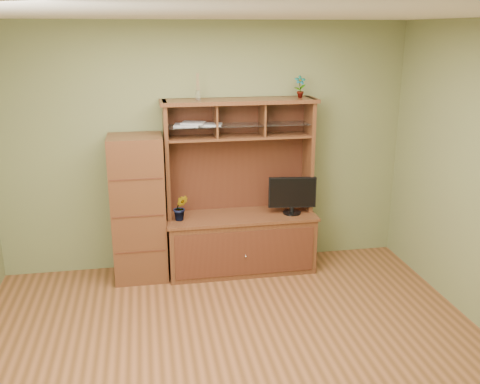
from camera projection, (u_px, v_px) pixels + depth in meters
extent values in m
cube|color=#5A3519|center=(238.00, 360.00, 4.40)|extent=(4.50, 4.00, 0.02)
cube|color=white|center=(237.00, 12.00, 3.61)|extent=(4.50, 4.00, 0.02)
cube|color=olive|center=(206.00, 148.00, 5.90)|extent=(4.50, 0.02, 2.70)
cube|color=olive|center=(326.00, 359.00, 2.11)|extent=(4.50, 0.02, 2.70)
cube|color=#462114|center=(241.00, 243.00, 5.97)|extent=(1.60, 0.55, 0.62)
cube|color=#3C1A10|center=(245.00, 253.00, 5.71)|extent=(1.50, 0.01, 0.50)
sphere|color=silver|center=(246.00, 256.00, 5.70)|extent=(0.02, 0.02, 0.02)
cube|color=#462114|center=(241.00, 216.00, 5.88)|extent=(1.64, 0.59, 0.03)
cube|color=#462114|center=(167.00, 160.00, 5.65)|extent=(0.04, 0.35, 1.25)
cube|color=#462114|center=(308.00, 154.00, 5.92)|extent=(0.04, 0.35, 1.25)
cube|color=#3C1A10|center=(236.00, 154.00, 5.94)|extent=(1.52, 0.02, 1.25)
cube|color=#462114|center=(239.00, 101.00, 5.61)|extent=(1.66, 0.40, 0.04)
cube|color=#462114|center=(239.00, 137.00, 5.72)|extent=(1.52, 0.32, 0.02)
cube|color=#462114|center=(215.00, 120.00, 5.62)|extent=(0.02, 0.31, 0.35)
cube|color=#462114|center=(262.00, 119.00, 5.71)|extent=(0.02, 0.31, 0.35)
cube|color=silver|center=(239.00, 125.00, 5.67)|extent=(1.50, 0.27, 0.01)
cylinder|color=black|center=(292.00, 213.00, 5.91)|extent=(0.20, 0.20, 0.02)
cylinder|color=black|center=(292.00, 209.00, 5.90)|extent=(0.04, 0.04, 0.06)
cube|color=black|center=(292.00, 192.00, 5.84)|extent=(0.52, 0.11, 0.34)
imported|color=#2D581E|center=(181.00, 208.00, 5.66)|extent=(0.17, 0.14, 0.28)
imported|color=#355F21|center=(300.00, 87.00, 5.68)|extent=(0.13, 0.09, 0.24)
cylinder|color=silver|center=(198.00, 95.00, 5.51)|extent=(0.05, 0.05, 0.10)
cylinder|color=#916948|center=(198.00, 82.00, 5.47)|extent=(0.04, 0.04, 0.18)
cube|color=#AAAAAF|center=(187.00, 125.00, 5.58)|extent=(0.29, 0.24, 0.02)
cube|color=#AAAAAF|center=(193.00, 123.00, 5.59)|extent=(0.28, 0.25, 0.02)
cube|color=#AAAAAF|center=(210.00, 124.00, 5.62)|extent=(0.28, 0.24, 0.02)
cube|color=#462114|center=(138.00, 208.00, 5.67)|extent=(0.56, 0.50, 1.56)
cube|color=#3C1A10|center=(141.00, 252.00, 5.54)|extent=(0.52, 0.01, 0.02)
cube|color=#3C1A10|center=(138.00, 216.00, 5.43)|extent=(0.52, 0.01, 0.01)
cube|color=#3C1A10|center=(136.00, 179.00, 5.31)|extent=(0.52, 0.01, 0.02)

